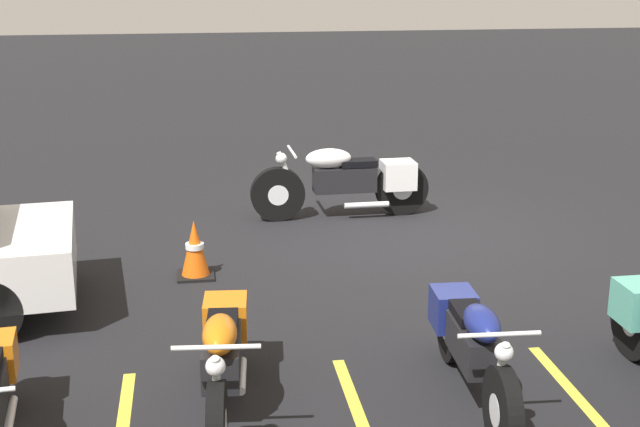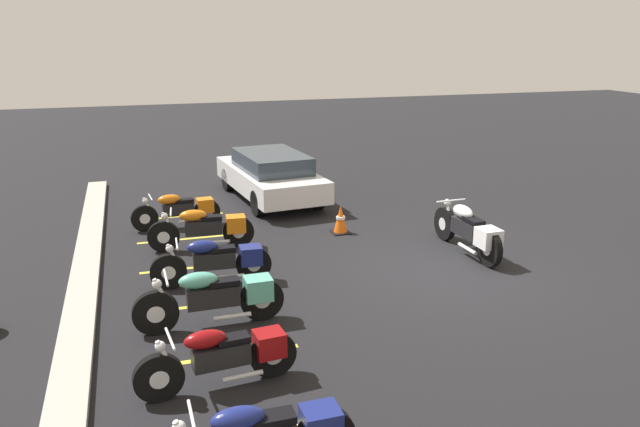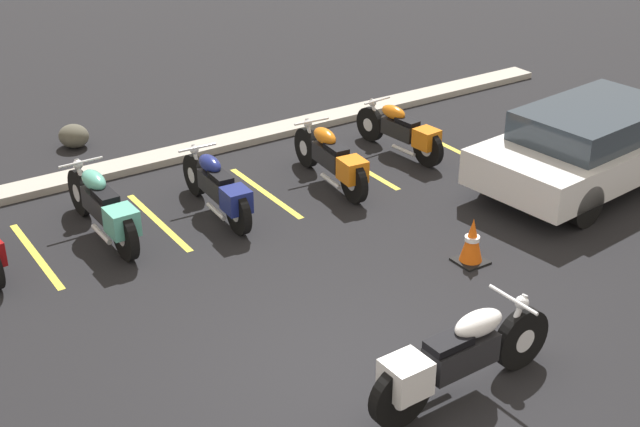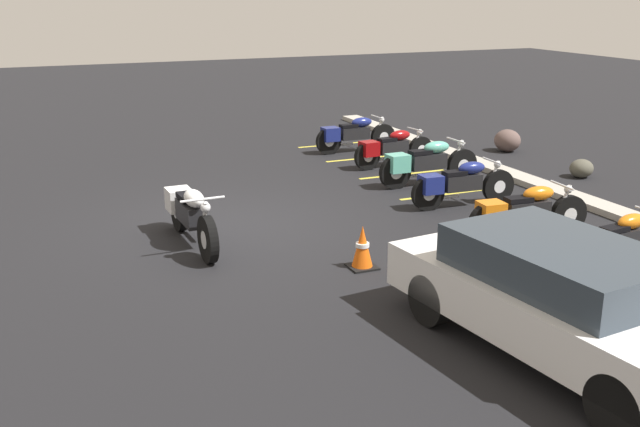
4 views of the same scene
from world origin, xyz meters
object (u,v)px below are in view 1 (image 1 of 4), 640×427
(motorcycle_white_featured, at_px, (350,180))
(parked_bike_4, at_px, (223,354))
(parked_bike_3, at_px, (471,343))
(traffic_cone, at_px, (195,250))

(motorcycle_white_featured, bearing_deg, parked_bike_4, 67.80)
(parked_bike_3, relative_size, traffic_cone, 3.34)
(traffic_cone, bearing_deg, parked_bike_4, 93.55)
(motorcycle_white_featured, relative_size, traffic_cone, 3.75)
(parked_bike_4, bearing_deg, motorcycle_white_featured, 164.30)
(parked_bike_3, bearing_deg, parked_bike_4, -89.14)
(traffic_cone, bearing_deg, motorcycle_white_featured, -135.63)
(motorcycle_white_featured, relative_size, parked_bike_3, 1.12)
(motorcycle_white_featured, distance_m, parked_bike_4, 5.36)
(parked_bike_4, xyz_separation_m, traffic_cone, (0.19, -2.99, -0.15))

